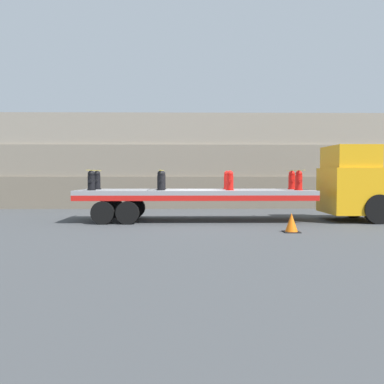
{
  "coord_description": "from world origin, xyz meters",
  "views": [
    {
      "loc": [
        -0.36,
        -16.8,
        1.85
      ],
      "look_at": [
        -0.12,
        0.0,
        1.14
      ],
      "focal_mm": 40.0,
      "sensor_mm": 36.0,
      "label": 1
    }
  ],
  "objects": [
    {
      "name": "fire_hydrant_red_near_3",
      "position": [
        3.96,
        -0.54,
        1.59
      ],
      "size": [
        0.33,
        0.56,
        0.75
      ],
      "color": "red",
      "rests_on": "flatbed_trailer"
    },
    {
      "name": "fire_hydrant_red_far_3",
      "position": [
        3.96,
        0.54,
        1.59
      ],
      "size": [
        0.33,
        0.56,
        0.75
      ],
      "color": "red",
      "rests_on": "flatbed_trailer"
    },
    {
      "name": "flatbed_trailer",
      "position": [
        -0.53,
        0.0,
        1.01
      ],
      "size": [
        9.11,
        2.56,
        1.23
      ],
      "color": "gray",
      "rests_on": "ground_plane"
    },
    {
      "name": "fire_hydrant_red_near_2",
      "position": [
        1.32,
        -0.54,
        1.59
      ],
      "size": [
        0.33,
        0.56,
        0.75
      ],
      "color": "red",
      "rests_on": "flatbed_trailer"
    },
    {
      "name": "fire_hydrant_black_near_0",
      "position": [
        -3.96,
        -0.54,
        1.59
      ],
      "size": [
        0.33,
        0.56,
        0.75
      ],
      "color": "black",
      "rests_on": "flatbed_trailer"
    },
    {
      "name": "rock_cliff",
      "position": [
        0.0,
        7.42,
        2.56
      ],
      "size": [
        60.0,
        3.3,
        5.11
      ],
      "color": "#706656",
      "rests_on": "ground_plane"
    },
    {
      "name": "cargo_strap_front",
      "position": [
        3.96,
        0.0,
        1.99
      ],
      "size": [
        0.05,
        2.65,
        0.01
      ],
      "color": "yellow",
      "rests_on": "fire_hydrant_red_near_3"
    },
    {
      "name": "fire_hydrant_black_near_1",
      "position": [
        -1.32,
        -0.54,
        1.59
      ],
      "size": [
        0.33,
        0.56,
        0.75
      ],
      "color": "black",
      "rests_on": "flatbed_trailer"
    },
    {
      "name": "fire_hydrant_black_far_1",
      "position": [
        -1.32,
        0.54,
        1.59
      ],
      "size": [
        0.33,
        0.56,
        0.75
      ],
      "color": "black",
      "rests_on": "flatbed_trailer"
    },
    {
      "name": "cargo_strap_rear",
      "position": [
        -3.96,
        0.0,
        1.99
      ],
      "size": [
        0.05,
        2.65,
        0.01
      ],
      "color": "yellow",
      "rests_on": "fire_hydrant_black_near_0"
    },
    {
      "name": "fire_hydrant_black_far_0",
      "position": [
        -3.96,
        0.54,
        1.59
      ],
      "size": [
        0.33,
        0.56,
        0.75
      ],
      "color": "black",
      "rests_on": "flatbed_trailer"
    },
    {
      "name": "truck_cab",
      "position": [
        6.39,
        0.0,
        1.47
      ],
      "size": [
        2.34,
        2.64,
        2.95
      ],
      "color": "orange",
      "rests_on": "ground_plane"
    },
    {
      "name": "traffic_cone",
      "position": [
        2.99,
        -3.37,
        0.3
      ],
      "size": [
        0.51,
        0.51,
        0.61
      ],
      "color": "black",
      "rests_on": "ground_plane"
    },
    {
      "name": "cargo_strap_middle",
      "position": [
        -1.32,
        0.0,
        1.99
      ],
      "size": [
        0.05,
        2.65,
        0.01
      ],
      "color": "yellow",
      "rests_on": "fire_hydrant_black_near_1"
    },
    {
      "name": "ground_plane",
      "position": [
        0.0,
        0.0,
        0.0
      ],
      "size": [
        120.0,
        120.0,
        0.0
      ],
      "primitive_type": "plane",
      "color": "#3F4244"
    },
    {
      "name": "fire_hydrant_red_far_2",
      "position": [
        1.32,
        0.54,
        1.59
      ],
      "size": [
        0.33,
        0.56,
        0.75
      ],
      "color": "red",
      "rests_on": "flatbed_trailer"
    }
  ]
}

